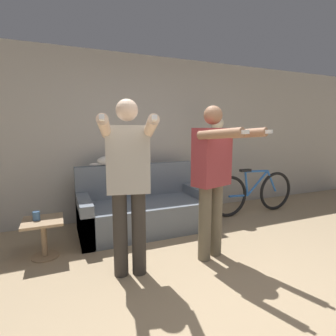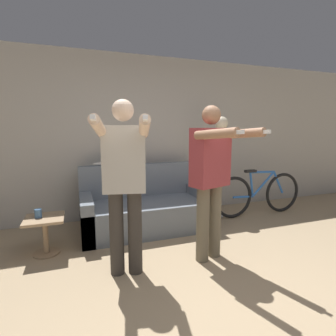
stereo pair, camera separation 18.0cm
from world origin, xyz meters
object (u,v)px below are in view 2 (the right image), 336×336
Objects in this scene: person_right at (211,173)px; cat at (114,160)px; couch at (146,209)px; person_left at (124,177)px; cup at (38,213)px; bicycle at (259,194)px; side_table at (45,228)px; floor_lamp at (216,140)px.

person_right reaches higher than cat.
couch is 1.07× the size of person_left.
cup is 0.06× the size of bicycle.
couch is at bearing 17.22° from side_table.
floor_lamp is (1.21, 0.13, 0.98)m from couch.
person_right is 1.00× the size of bicycle.
floor_lamp reaches higher than cat.
cat is at bearing 173.02° from floor_lamp.
person_left is at bearing -94.33° from cat.
couch is 0.88m from cat.
person_left is at bearing -156.13° from bicycle.
bicycle is (2.34, -0.39, -0.63)m from cat.
couch is 4.16× the size of side_table.
person_right reaches higher than couch.
person_right is 1.96m from bicycle.
cat is at bearing 170.61° from bicycle.
person_right reaches higher than bicycle.
cat is 1.64m from floor_lamp.
cup is at bearing -174.30° from bicycle.
person_left reaches higher than floor_lamp.
person_left is 1.04× the size of floor_lamp.
person_right is 3.84× the size of side_table.
couch is 1.08× the size of bicycle.
cat reaches higher than bicycle.
cup is (-0.86, 0.75, -0.50)m from person_left.
cat is 0.30× the size of bicycle.
side_table is (-0.80, 0.74, -0.67)m from person_left.
bicycle is at bearing 36.75° from person_left.
couch is 1.56m from floor_lamp.
floor_lamp is at bearing 40.84° from person_right.
bicycle reaches higher than side_table.
bicycle is at bearing -1.65° from couch.
bicycle is at bearing -9.39° from cat.
person_right is 3.30× the size of cat.
bicycle is (3.25, 0.35, 0.05)m from side_table.
person_left is 1.25m from cup.
side_table is at bearing -173.88° from bicycle.
cat is at bearing 38.86° from side_table.
cat is (-0.82, 1.47, 0.02)m from person_right.
floor_lamp is at bearing 12.09° from side_table.
cat reaches higher than cup.
person_left reaches higher than person_right.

